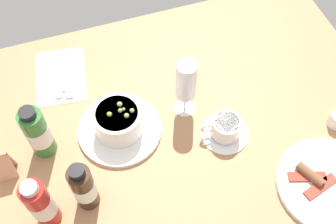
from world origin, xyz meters
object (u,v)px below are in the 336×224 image
porridge_bowl (119,123)px  coffee_cup (225,129)px  sauce_bottle_green (38,133)px  breakfast_plate (328,184)px  wine_glass (186,83)px  sauce_bottle_brown (84,187)px  sauce_bottle_red (41,204)px  cutlery_setting (61,77)px  menu_card (2,165)px

porridge_bowl → coffee_cup: bearing=159.4°
sauce_bottle_green → breakfast_plate: size_ratio=0.69×
wine_glass → breakfast_plate: 41.52cm
sauce_bottle_brown → sauce_bottle_red: (9.27, 1.27, 0.80)cm
sauce_bottle_red → sauce_bottle_brown: bearing=-172.2°
wine_glass → sauce_bottle_brown: bearing=29.9°
wine_glass → breakfast_plate: size_ratio=0.74×
sauce_bottle_green → breakfast_plate: sauce_bottle_green is taller
cutlery_setting → coffee_cup: 48.33cm
breakfast_plate → coffee_cup: bearing=-49.3°
porridge_bowl → sauce_bottle_red: (20.86, 17.09, 4.44)cm
coffee_cup → sauce_bottle_green: bearing=-13.2°
cutlery_setting → coffee_cup: bearing=139.1°
coffee_cup → breakfast_plate: bearing=130.7°
cutlery_setting → sauce_bottle_red: 41.14cm
sauce_bottle_brown → menu_card: 21.51cm
porridge_bowl → menu_card: bearing=6.3°
porridge_bowl → sauce_bottle_red: size_ratio=1.21×
cutlery_setting → wine_glass: size_ratio=1.18×
cutlery_setting → sauce_bottle_red: (9.46, 39.23, 8.03)cm
cutlery_setting → coffee_cup: coffee_cup is taller
cutlery_setting → sauce_bottle_brown: sauce_bottle_brown is taller
sauce_bottle_green → menu_card: (9.77, 4.08, -3.10)cm
sauce_bottle_brown → menu_card: bearing=-36.3°
wine_glass → sauce_bottle_brown: (29.75, 17.13, -3.84)cm
sauce_bottle_red → menu_card: bearing=-60.4°
sauce_bottle_brown → sauce_bottle_green: size_ratio=0.97×
cutlery_setting → menu_card: bearing=55.5°
sauce_bottle_green → sauce_bottle_brown: bearing=113.9°
coffee_cup → sauce_bottle_green: (44.09, -10.35, 5.06)cm
coffee_cup → sauce_bottle_green: 45.57cm
porridge_bowl → breakfast_plate: 52.68cm
porridge_bowl → menu_card: menu_card is taller
sauce_bottle_green → sauce_bottle_red: (1.86, 18.00, 0.42)cm
porridge_bowl → sauce_bottle_green: (19.00, -0.91, 4.02)cm
porridge_bowl → sauce_bottle_brown: bearing=53.8°
sauce_bottle_green → breakfast_plate: bearing=153.3°
porridge_bowl → sauce_bottle_green: bearing=-2.7°
sauce_bottle_brown → breakfast_plate: sauce_bottle_brown is taller
wine_glass → sauce_bottle_green: 37.33cm
wine_glass → sauce_bottle_brown: 34.55cm
sauce_bottle_red → sauce_bottle_green: bearing=-95.9°
menu_card → sauce_bottle_green: bearing=-157.3°
porridge_bowl → breakfast_plate: porridge_bowl is taller
porridge_bowl → breakfast_plate: (-43.00, 30.31, -2.92)cm
sauce_bottle_green → wine_glass: bearing=-179.4°
sauce_bottle_brown → sauce_bottle_red: size_ratio=0.93×
wine_glass → menu_card: bearing=5.5°
coffee_cup → sauce_bottle_red: size_ratio=0.71×
porridge_bowl → sauce_bottle_brown: sauce_bottle_brown is taller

